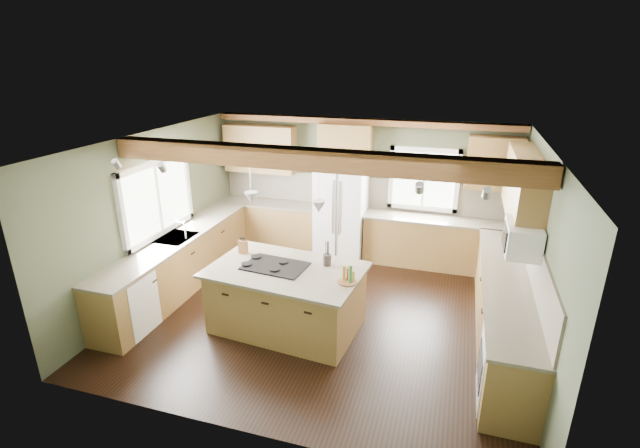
% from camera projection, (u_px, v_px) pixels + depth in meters
% --- Properties ---
extents(floor, '(5.60, 5.60, 0.00)m').
position_uv_depth(floor, '(324.00, 312.00, 7.03)').
color(floor, black).
rests_on(floor, ground).
extents(ceiling, '(5.60, 5.60, 0.00)m').
position_uv_depth(ceiling, '(325.00, 142.00, 6.12)').
color(ceiling, silver).
rests_on(ceiling, wall_back).
extents(wall_back, '(5.60, 0.00, 5.60)m').
position_uv_depth(wall_back, '(362.00, 187.00, 8.82)').
color(wall_back, '#434D36').
rests_on(wall_back, ground).
extents(wall_left, '(0.00, 5.00, 5.00)m').
position_uv_depth(wall_left, '(155.00, 214.00, 7.35)').
color(wall_left, '#434D36').
rests_on(wall_left, ground).
extents(wall_right, '(0.00, 5.00, 5.00)m').
position_uv_depth(wall_right, '(538.00, 257.00, 5.81)').
color(wall_right, '#434D36').
rests_on(wall_right, ground).
extents(ceiling_beam, '(5.55, 0.26, 0.26)m').
position_uv_depth(ceiling_beam, '(313.00, 159.00, 5.71)').
color(ceiling_beam, '#553118').
rests_on(ceiling_beam, ceiling).
extents(soffit_trim, '(5.55, 0.20, 0.10)m').
position_uv_depth(soffit_trim, '(363.00, 122.00, 8.30)').
color(soffit_trim, '#553118').
rests_on(soffit_trim, ceiling).
extents(backsplash_back, '(5.58, 0.03, 0.58)m').
position_uv_depth(backsplash_back, '(361.00, 192.00, 8.84)').
color(backsplash_back, brown).
rests_on(backsplash_back, wall_back).
extents(backsplash_right, '(0.03, 3.70, 0.58)m').
position_uv_depth(backsplash_right, '(535.00, 262.00, 5.89)').
color(backsplash_right, brown).
rests_on(backsplash_right, wall_right).
extents(base_cab_back_left, '(2.02, 0.60, 0.88)m').
position_uv_depth(base_cab_back_left, '(270.00, 225.00, 9.34)').
color(base_cab_back_left, brown).
rests_on(base_cab_back_left, floor).
extents(counter_back_left, '(2.06, 0.64, 0.04)m').
position_uv_depth(counter_back_left, '(269.00, 203.00, 9.18)').
color(counter_back_left, '#4A4436').
rests_on(counter_back_left, base_cab_back_left).
extents(base_cab_back_right, '(2.62, 0.60, 0.88)m').
position_uv_depth(base_cab_back_right, '(437.00, 243.00, 8.44)').
color(base_cab_back_right, brown).
rests_on(base_cab_back_right, floor).
extents(counter_back_right, '(2.66, 0.64, 0.04)m').
position_uv_depth(counter_back_right, '(439.00, 220.00, 8.28)').
color(counter_back_right, '#4A4436').
rests_on(counter_back_right, base_cab_back_right).
extents(base_cab_left, '(0.60, 3.70, 0.88)m').
position_uv_depth(base_cab_left, '(179.00, 264.00, 7.61)').
color(base_cab_left, brown).
rests_on(base_cab_left, floor).
extents(counter_left, '(0.64, 3.74, 0.04)m').
position_uv_depth(counter_left, '(176.00, 238.00, 7.45)').
color(counter_left, '#4A4436').
rests_on(counter_left, base_cab_left).
extents(base_cab_right, '(0.60, 3.70, 0.88)m').
position_uv_depth(base_cab_right, '(503.00, 311.00, 6.24)').
color(base_cab_right, brown).
rests_on(base_cab_right, floor).
extents(counter_right, '(0.64, 3.74, 0.04)m').
position_uv_depth(counter_right, '(508.00, 280.00, 6.08)').
color(counter_right, '#4A4436').
rests_on(counter_right, base_cab_right).
extents(upper_cab_back_left, '(1.40, 0.35, 0.90)m').
position_uv_depth(upper_cab_back_left, '(260.00, 149.00, 8.98)').
color(upper_cab_back_left, brown).
rests_on(upper_cab_back_left, wall_back).
extents(upper_cab_over_fridge, '(0.96, 0.35, 0.70)m').
position_uv_depth(upper_cab_over_fridge, '(345.00, 143.00, 8.45)').
color(upper_cab_over_fridge, brown).
rests_on(upper_cab_over_fridge, wall_back).
extents(upper_cab_right, '(0.35, 2.20, 0.90)m').
position_uv_depth(upper_cab_right, '(524.00, 187.00, 6.44)').
color(upper_cab_right, brown).
rests_on(upper_cab_right, wall_right).
extents(upper_cab_back_corner, '(0.90, 0.35, 0.90)m').
position_uv_depth(upper_cab_back_corner, '(494.00, 163.00, 7.80)').
color(upper_cab_back_corner, brown).
rests_on(upper_cab_back_corner, wall_back).
extents(window_left, '(0.04, 1.60, 1.05)m').
position_uv_depth(window_left, '(157.00, 198.00, 7.30)').
color(window_left, white).
rests_on(window_left, wall_left).
extents(window_back, '(1.10, 0.04, 1.00)m').
position_uv_depth(window_back, '(424.00, 179.00, 8.40)').
color(window_back, white).
rests_on(window_back, wall_back).
extents(sink, '(0.50, 0.65, 0.03)m').
position_uv_depth(sink, '(176.00, 238.00, 7.45)').
color(sink, '#262628').
rests_on(sink, counter_left).
extents(faucet, '(0.02, 0.02, 0.28)m').
position_uv_depth(faucet, '(185.00, 231.00, 7.35)').
color(faucet, '#B2B2B7').
rests_on(faucet, sink).
extents(dishwasher, '(0.60, 0.60, 0.84)m').
position_uv_depth(dishwasher, '(127.00, 303.00, 6.44)').
color(dishwasher, white).
rests_on(dishwasher, floor).
extents(oven, '(0.60, 0.72, 0.84)m').
position_uv_depth(oven, '(509.00, 371.00, 5.08)').
color(oven, white).
rests_on(oven, floor).
extents(microwave, '(0.40, 0.70, 0.38)m').
position_uv_depth(microwave, '(523.00, 238.00, 5.74)').
color(microwave, white).
rests_on(microwave, wall_right).
extents(pendant_left, '(0.18, 0.18, 0.16)m').
position_uv_depth(pendant_left, '(251.00, 198.00, 6.20)').
color(pendant_left, '#B2B2B7').
rests_on(pendant_left, ceiling).
extents(pendant_right, '(0.18, 0.18, 0.16)m').
position_uv_depth(pendant_right, '(319.00, 207.00, 5.85)').
color(pendant_right, '#B2B2B7').
rests_on(pendant_right, ceiling).
extents(refrigerator, '(0.90, 0.74, 1.80)m').
position_uv_depth(refrigerator, '(341.00, 211.00, 8.70)').
color(refrigerator, white).
rests_on(refrigerator, floor).
extents(island, '(2.07, 1.38, 0.88)m').
position_uv_depth(island, '(287.00, 299.00, 6.53)').
color(island, brown).
rests_on(island, floor).
extents(island_top, '(2.21, 1.53, 0.04)m').
position_uv_depth(island_top, '(286.00, 270.00, 6.37)').
color(island_top, '#4A4436').
rests_on(island_top, island).
extents(cooktop, '(0.90, 0.65, 0.02)m').
position_uv_depth(cooktop, '(275.00, 266.00, 6.42)').
color(cooktop, black).
rests_on(cooktop, island_top).
extents(knife_block, '(0.13, 0.10, 0.20)m').
position_uv_depth(knife_block, '(243.00, 247.00, 6.83)').
color(knife_block, brown).
rests_on(knife_block, island_top).
extents(utensil_crock, '(0.14, 0.14, 0.16)m').
position_uv_depth(utensil_crock, '(327.00, 260.00, 6.44)').
color(utensil_crock, '#3E3732').
rests_on(utensil_crock, island_top).
extents(bottle_tray, '(0.31, 0.31, 0.24)m').
position_uv_depth(bottle_tray, '(347.00, 274.00, 5.94)').
color(bottle_tray, brown).
rests_on(bottle_tray, island_top).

